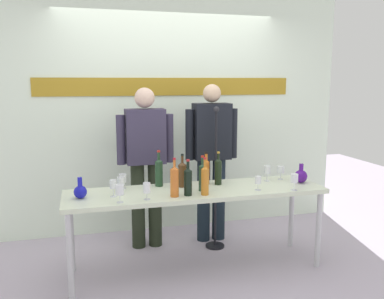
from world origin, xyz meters
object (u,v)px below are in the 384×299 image
Objects in this scene: display_table at (196,196)px; presenter_right at (211,153)px; wine_bottle_6 at (202,176)px; microphone_stand at (215,202)px; wine_glass_left_4 at (120,190)px; wine_glass_right_0 at (267,170)px; wine_bottle_2 at (175,181)px; wine_glass_right_1 at (281,170)px; wine_bottle_5 at (159,171)px; wine_glass_left_1 at (123,178)px; wine_bottle_4 at (188,181)px; wine_glass_left_0 at (113,185)px; decanter_blue_left at (80,191)px; wine_glass_left_3 at (147,188)px; wine_glass_right_3 at (294,179)px; wine_bottle_0 at (218,171)px; decanter_blue_right at (301,176)px; wine_glass_left_2 at (121,181)px; wine_bottle_7 at (182,174)px; wine_glass_right_2 at (258,180)px; wine_bottle_1 at (206,170)px; presenter_left at (146,158)px; wine_bottle_3 at (205,180)px.

presenter_right is (0.36, 0.66, 0.27)m from display_table.
microphone_stand reaches higher than wine_bottle_6.
wine_glass_right_0 reaches higher than wine_glass_left_4.
wine_glass_right_1 is at bearing 15.70° from wine_bottle_2.
wine_bottle_5 reaches higher than wine_glass_left_1.
display_table is 7.44× the size of wine_bottle_4.
wine_glass_left_0 is 0.96× the size of wine_glass_right_0.
wine_bottle_6 is at bearing 22.76° from wine_bottle_2.
decanter_blue_left is 1.26× the size of wine_glass_left_3.
wine_glass_right_0 is (1.47, 0.35, 0.01)m from wine_glass_left_4.
wine_glass_left_0 is (-0.44, -0.25, -0.04)m from wine_bottle_5.
wine_bottle_6 is (1.06, -0.03, 0.07)m from decanter_blue_left.
presenter_right is 12.62× the size of wine_glass_left_1.
wine_bottle_0 is at bearing 146.93° from wine_glass_right_3.
wine_glass_left_1 is at bearing -156.00° from presenter_right.
wine_glass_left_3 is at bearing -173.22° from decanter_blue_right.
wine_bottle_0 is (1.27, 0.15, 0.07)m from decanter_blue_left.
wine_glass_right_3 is at bearing -14.29° from wine_bottle_6.
wine_bottle_7 is at bearing 6.17° from wine_glass_left_2.
wine_glass_left_3 is (-0.18, -0.41, -0.04)m from wine_bottle_5.
wine_glass_left_2 reaches higher than wine_glass_right_2.
presenter_right reaches higher than wine_bottle_1.
wine_glass_right_0 is at bearing 102.24° from wine_glass_right_3.
wine_glass_right_1 is (0.92, 0.16, 0.16)m from display_table.
presenter_left is at bearing 45.65° from decanter_blue_left.
wine_bottle_5 is at bearing 171.28° from wine_bottle_0.
wine_glass_left_3 is at bearing -157.63° from display_table.
wine_bottle_5 is at bearing 47.31° from wine_glass_left_4.
wine_bottle_1 is 2.30× the size of wine_glass_left_1.
wine_glass_left_4 is at bearing -132.69° from wine_bottle_5.
wine_glass_right_0 reaches higher than wine_glass_right_1.
wine_bottle_7 reaches higher than wine_glass_left_0.
presenter_left reaches higher than wine_glass_right_0.
wine_glass_left_2 is (-0.43, 0.23, -0.03)m from wine_bottle_2.
wine_glass_right_0 reaches higher than display_table.
wine_bottle_5 is 1.07m from wine_glass_right_0.
wine_bottle_7 is at bearing 29.95° from wine_glass_left_4.
wine_bottle_5 is 2.22× the size of wine_glass_right_0.
wine_glass_right_3 is (-0.08, -0.41, 0.01)m from wine_glass_right_1.
wine_bottle_0 is at bearing 54.04° from wine_bottle_3.
wine_glass_left_0 is at bearing 172.22° from wine_glass_right_3.
decanter_blue_left reaches higher than wine_glass_right_2.
wine_bottle_1 reaches higher than wine_glass_left_4.
decanter_blue_right is 0.59× the size of wine_bottle_0.
wine_glass_right_1 is (0.78, -0.02, -0.03)m from wine_bottle_1.
wine_glass_right_3 is (1.59, -0.22, 0.00)m from wine_glass_left_0.
wine_bottle_1 is 0.94× the size of wine_bottle_3.
decanter_blue_left is at bearing -162.01° from wine_bottle_5.
decanter_blue_right is 1.01m from wine_bottle_6.
wine_bottle_5 is at bearing 17.99° from decanter_blue_left.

